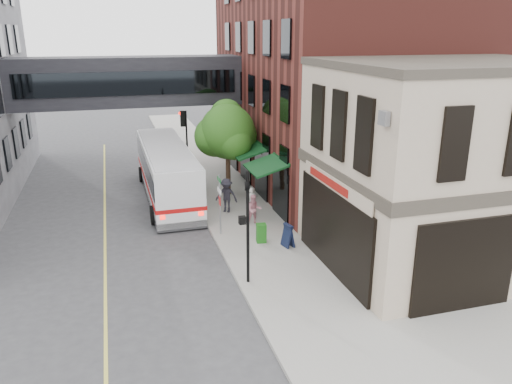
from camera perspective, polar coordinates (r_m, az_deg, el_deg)
ground at (r=18.18m, az=-0.43°, el=-13.62°), size 120.00×120.00×0.00m
sidewalk_main at (r=31.04m, az=-3.94°, el=0.18°), size 4.00×60.00×0.15m
corner_building at (r=22.09m, az=21.05°, el=2.83°), size 10.19×8.12×8.45m
brick_building at (r=33.20m, az=9.35°, el=13.34°), size 13.76×18.00×14.00m
skyway_bridge at (r=33.07m, az=-14.42°, el=12.16°), size 14.00×3.18×3.00m
traffic_signal_near at (r=18.70m, az=-1.04°, el=-2.52°), size 0.44×0.22×4.60m
traffic_signal_far at (r=32.81m, az=-8.19°, el=6.90°), size 0.53×0.28×4.50m
street_sign_pole at (r=23.64m, az=-4.16°, el=-0.83°), size 0.08×0.75×3.00m
street_tree at (r=29.39m, az=-3.39°, el=6.91°), size 3.80×3.20×5.60m
lane_marking at (r=26.67m, az=-16.89°, el=-3.77°), size 0.12×40.00×0.01m
bus at (r=29.90m, az=-10.18°, el=2.56°), size 2.86×11.50×3.09m
pedestrian_a at (r=26.36m, az=-0.47°, el=-1.11°), size 0.61×0.45×1.53m
pedestrian_b at (r=25.15m, az=-0.23°, el=-2.03°), size 0.83×0.68×1.56m
pedestrian_c at (r=26.86m, az=-3.40°, el=-0.39°), size 1.39×1.21×1.87m
newspaper_box at (r=23.17m, az=0.61°, el=-4.71°), size 0.49×0.45×0.89m
sandwich_board at (r=22.72m, az=3.68°, el=-4.96°), size 0.51×0.67×1.08m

